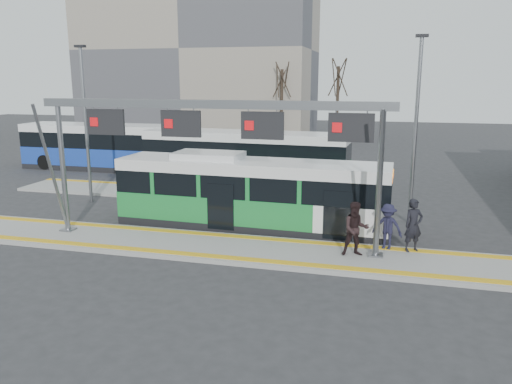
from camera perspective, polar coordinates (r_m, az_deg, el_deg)
ground at (r=18.33m, az=-4.12°, el=-6.55°), size 120.00×120.00×0.00m
platform_main at (r=18.30m, az=-4.13°, el=-6.33°), size 22.00×3.00×0.15m
platform_second at (r=26.86m, az=-6.85°, el=-0.19°), size 20.00×3.00×0.15m
tactile_main at (r=18.28m, az=-4.13°, el=-6.08°), size 22.00×2.65×0.02m
tactile_second at (r=27.89m, az=-6.01°, el=0.49°), size 20.00×0.35×0.02m
gantry at (r=17.74m, az=-5.16°, el=7.05°), size 13.00×1.68×5.20m
apartment_block at (r=56.01m, az=-6.36°, el=15.91°), size 24.50×12.50×18.40m
hero_bus at (r=20.68m, az=-0.63°, el=-0.21°), size 11.29×2.74×3.08m
bg_bus_green at (r=29.67m, az=-1.27°, el=3.94°), size 12.35×3.32×3.05m
bg_bus_blue at (r=35.67m, az=-16.68°, el=4.92°), size 11.79×2.62×3.08m
passenger_a at (r=18.22m, az=17.55°, el=-3.65°), size 0.82×0.73×1.88m
passenger_b at (r=17.30m, az=11.33°, el=-4.17°), size 1.07×0.92×1.88m
passenger_c at (r=18.22m, az=14.79°, el=-3.86°), size 1.20×0.90×1.65m
tree_left at (r=46.85m, az=2.98°, el=12.64°), size 1.40×1.40×7.89m
tree_mid at (r=45.99m, az=9.38°, el=12.75°), size 1.40×1.40×8.15m
tree_far at (r=57.62m, az=-18.65°, el=11.70°), size 1.40×1.40×7.45m
lamp_west at (r=26.04m, az=-18.90°, el=7.70°), size 0.50×0.25×7.65m
lamp_east at (r=21.84m, az=17.79°, el=7.15°), size 0.50×0.25×7.81m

